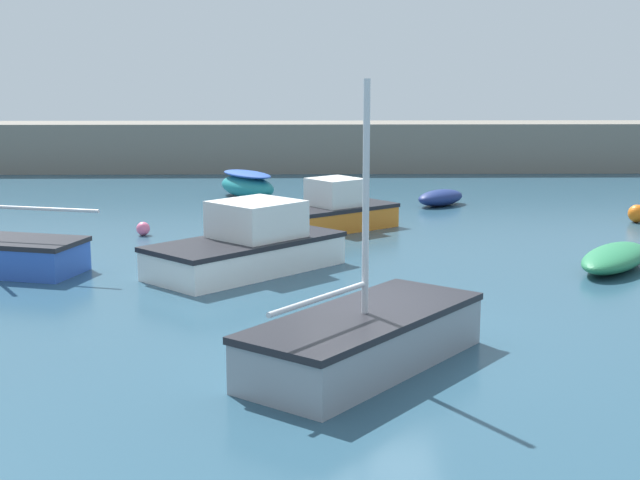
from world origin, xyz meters
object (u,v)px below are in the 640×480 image
object	(u,v)px
open_tender_yellow	(615,258)
mooring_buoy_orange	(637,214)
motorboat_grey_hull	(329,212)
rowboat_with_red_cover	(247,184)
cabin_cruiser_white	(249,245)
mooring_buoy_pink	(143,229)
fishing_dinghy_green	(441,198)
sailboat_short_mast	(364,339)

from	to	relation	value
open_tender_yellow	mooring_buoy_orange	xyz separation A→B (m)	(3.13, 6.92, 0.00)
motorboat_grey_hull	rowboat_with_red_cover	bearing A→B (deg)	-105.29
cabin_cruiser_white	mooring_buoy_pink	distance (m)	6.06
motorboat_grey_hull	mooring_buoy_pink	distance (m)	5.70
fishing_dinghy_green	mooring_buoy_pink	bearing A→B (deg)	-13.24
sailboat_short_mast	rowboat_with_red_cover	bearing A→B (deg)	47.48
fishing_dinghy_green	rowboat_with_red_cover	bearing A→B (deg)	-60.47
open_tender_yellow	fishing_dinghy_green	xyz separation A→B (m)	(-2.76, 10.73, 0.01)
cabin_cruiser_white	sailboat_short_mast	size ratio (longest dim) A/B	1.02
rowboat_with_red_cover	sailboat_short_mast	world-z (taller)	sailboat_short_mast
open_tender_yellow	cabin_cruiser_white	bearing A→B (deg)	125.24
mooring_buoy_orange	mooring_buoy_pink	xyz separation A→B (m)	(-15.79, -2.06, -0.09)
open_tender_yellow	fishing_dinghy_green	world-z (taller)	fishing_dinghy_green
motorboat_grey_hull	sailboat_short_mast	bearing A→B (deg)	53.28
open_tender_yellow	sailboat_short_mast	distance (m)	10.03
open_tender_yellow	mooring_buoy_pink	bearing A→B (deg)	103.80
motorboat_grey_hull	sailboat_short_mast	xyz separation A→B (m)	(0.24, -13.03, -0.08)
mooring_buoy_orange	motorboat_grey_hull	bearing A→B (deg)	-172.84
mooring_buoy_orange	mooring_buoy_pink	bearing A→B (deg)	-172.58
cabin_cruiser_white	mooring_buoy_pink	xyz separation A→B (m)	(-3.50, 4.93, -0.44)
mooring_buoy_pink	mooring_buoy_orange	bearing A→B (deg)	7.42
sailboat_short_mast	motorboat_grey_hull	bearing A→B (deg)	39.46
rowboat_with_red_cover	mooring_buoy_pink	distance (m)	8.46
motorboat_grey_hull	mooring_buoy_orange	size ratio (longest dim) A/B	8.06
rowboat_with_red_cover	mooring_buoy_pink	world-z (taller)	rowboat_with_red_cover
mooring_buoy_pink	motorboat_grey_hull	bearing A→B (deg)	7.89
fishing_dinghy_green	mooring_buoy_orange	xyz separation A→B (m)	(5.89, -3.81, -0.00)
open_tender_yellow	rowboat_with_red_cover	distance (m)	16.32
motorboat_grey_hull	fishing_dinghy_green	xyz separation A→B (m)	(4.26, 5.08, -0.26)
motorboat_grey_hull	rowboat_with_red_cover	xyz separation A→B (m)	(-3.00, 7.24, -0.03)
sailboat_short_mast	mooring_buoy_pink	bearing A→B (deg)	64.05
fishing_dinghy_green	cabin_cruiser_white	bearing A→B (deg)	15.46
open_tender_yellow	mooring_buoy_pink	distance (m)	13.56
mooring_buoy_pink	cabin_cruiser_white	bearing A→B (deg)	-54.61
fishing_dinghy_green	rowboat_with_red_cover	size ratio (longest dim) A/B	0.67
rowboat_with_red_cover	mooring_buoy_pink	xyz separation A→B (m)	(-2.64, -8.03, -0.32)
cabin_cruiser_white	fishing_dinghy_green	bearing A→B (deg)	-165.68
open_tender_yellow	rowboat_with_red_cover	xyz separation A→B (m)	(-10.02, 12.89, 0.24)
motorboat_grey_hull	mooring_buoy_pink	xyz separation A→B (m)	(-5.64, -0.78, -0.36)
sailboat_short_mast	mooring_buoy_orange	size ratio (longest dim) A/B	8.50
open_tender_yellow	cabin_cruiser_white	world-z (taller)	cabin_cruiser_white
rowboat_with_red_cover	cabin_cruiser_white	xyz separation A→B (m)	(0.86, -12.96, 0.12)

